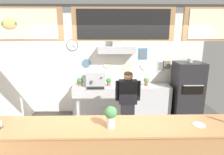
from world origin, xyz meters
name	(u,v)px	position (x,y,z in m)	size (l,w,h in m)	color
back_wall_assembly	(116,62)	(0.00, 2.41, 1.55)	(5.06, 2.83, 2.89)	#9E9E99
service_counter	(122,155)	(0.00, -0.29, 0.52)	(4.22, 0.69, 1.04)	#B77F4C
back_prep_counter	(121,101)	(0.16, 2.19, 0.46)	(2.71, 0.53, 0.93)	silver
pizza_oven	(187,91)	(1.96, 2.06, 0.80)	(0.73, 0.70, 1.70)	#232326
shop_worker	(128,103)	(0.21, 1.07, 0.85)	(0.56, 0.22, 1.57)	#232328
espresso_machine	(96,79)	(-0.55, 2.16, 1.13)	(0.52, 0.47, 0.41)	#B7BABF
potted_rosemary	(80,81)	(-1.01, 2.20, 1.05)	(0.18, 0.18, 0.22)	#9E563D
potted_sage	(109,81)	(-0.20, 2.17, 1.06)	(0.16, 0.16, 0.22)	#9E563D
potted_basil	(146,81)	(0.85, 2.18, 1.06)	(0.16, 0.16, 0.23)	#9E563D
potted_thyme	(126,81)	(0.28, 2.17, 1.05)	(0.19, 0.19, 0.23)	#4C4C51
basil_vase	(111,116)	(-0.18, -0.37, 1.22)	(0.18, 0.18, 0.33)	silver
condiment_plate	(199,125)	(1.15, -0.32, 1.04)	(0.18, 0.18, 0.01)	white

